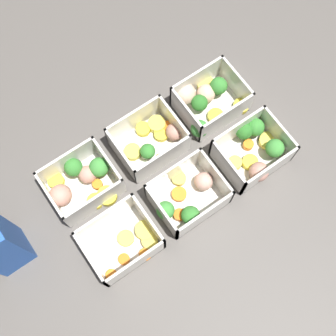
% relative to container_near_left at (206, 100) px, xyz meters
% --- Properties ---
extents(ground_plane, '(4.00, 4.00, 0.00)m').
position_rel_container_near_left_xyz_m(ground_plane, '(0.15, 0.08, -0.03)').
color(ground_plane, '#56514C').
extents(container_near_left, '(0.15, 0.13, 0.07)m').
position_rel_container_near_left_xyz_m(container_near_left, '(0.00, 0.00, 0.00)').
color(container_near_left, silver).
rests_on(container_near_left, ground_plane).
extents(container_near_center, '(0.14, 0.11, 0.07)m').
position_rel_container_near_left_xyz_m(container_near_center, '(0.14, 0.01, -0.00)').
color(container_near_center, silver).
rests_on(container_near_center, ground_plane).
extents(container_near_right, '(0.14, 0.13, 0.07)m').
position_rel_container_near_left_xyz_m(container_near_right, '(0.30, 0.00, -0.00)').
color(container_near_right, silver).
rests_on(container_near_right, ground_plane).
extents(container_far_left, '(0.14, 0.13, 0.07)m').
position_rel_container_near_left_xyz_m(container_far_left, '(-0.02, 0.14, 0.00)').
color(container_far_left, silver).
rests_on(container_far_left, ground_plane).
extents(container_far_center, '(0.14, 0.11, 0.07)m').
position_rel_container_near_left_xyz_m(container_far_center, '(0.15, 0.15, -0.00)').
color(container_far_center, silver).
rests_on(container_far_center, ground_plane).
extents(container_far_right, '(0.14, 0.11, 0.07)m').
position_rel_container_near_left_xyz_m(container_far_right, '(0.30, 0.15, -0.00)').
color(container_far_right, silver).
rests_on(container_far_right, ground_plane).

